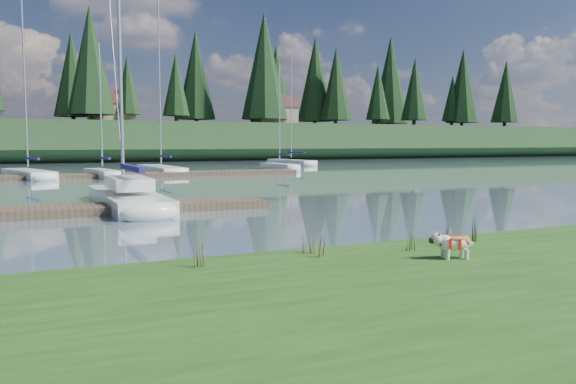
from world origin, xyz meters
name	(u,v)px	position (x,y,z in m)	size (l,w,h in m)	color
ground	(98,178)	(0.00, 30.00, 0.00)	(200.00, 200.00, 0.00)	gray
bank	(401,330)	(0.00, -6.00, 0.17)	(60.00, 9.00, 0.35)	#285319
ridge	(66,142)	(0.00, 73.00, 2.50)	(200.00, 20.00, 5.00)	#1C351A
bulldog	(454,242)	(2.94, -3.54, 0.65)	(0.82, 0.47, 0.48)	silver
sailboat_main	(124,194)	(-0.85, 11.54, 0.42)	(2.11, 9.81, 13.96)	silver
dock_near	(39,212)	(-4.00, 9.00, 0.15)	(16.00, 2.00, 0.30)	#4C3D2C
dock_far	(127,175)	(2.00, 30.00, 0.15)	(26.00, 2.20, 0.30)	#4C3D2C
sailboat_bg_1	(25,173)	(-4.70, 32.43, 0.33)	(3.92, 8.71, 12.72)	silver
sailboat_bg_2	(100,173)	(0.23, 30.71, 0.33)	(2.20, 6.34, 9.55)	silver
sailboat_bg_3	(159,169)	(5.28, 35.17, 0.32)	(2.50, 9.79, 14.03)	silver
sailboat_bg_4	(277,166)	(16.31, 35.97, 0.33)	(1.67, 6.40, 9.52)	silver
sailboat_bg_5	(288,162)	(22.04, 46.26, 0.32)	(2.95, 8.82, 12.30)	silver
weed_0	(323,244)	(0.79, -2.45, 0.61)	(0.17, 0.14, 0.62)	#475B23
weed_1	(308,241)	(0.69, -2.00, 0.59)	(0.17, 0.14, 0.56)	#475B23
weed_2	(446,234)	(3.65, -2.49, 0.60)	(0.17, 0.14, 0.61)	#475B23
weed_3	(197,253)	(-1.58, -2.32, 0.60)	(0.17, 0.14, 0.59)	#475B23
weed_4	(409,241)	(2.68, -2.55, 0.54)	(0.17, 0.14, 0.45)	#475B23
weed_5	(477,228)	(4.65, -2.32, 0.64)	(0.17, 0.14, 0.69)	#475B23
mud_lip	(267,267)	(0.00, -1.60, 0.07)	(60.00, 0.50, 0.14)	#33281C
conifer_4	(91,60)	(3.00, 66.00, 13.09)	(6.16, 6.16, 15.10)	#382619
conifer_5	(176,85)	(15.00, 70.00, 10.83)	(3.96, 3.96, 10.35)	#382619
conifer_6	(264,66)	(28.00, 68.00, 13.99)	(7.04, 7.04, 17.00)	#382619
conifer_7	(336,84)	(42.00, 71.00, 12.19)	(5.28, 5.28, 13.20)	#382619
conifer_8	(415,89)	(55.00, 67.00, 11.51)	(4.62, 4.62, 11.77)	#382619
conifer_9	(463,86)	(68.00, 70.00, 12.87)	(5.94, 5.94, 14.62)	#382619
house_1	(111,108)	(6.00, 71.00, 7.31)	(6.30, 5.30, 4.65)	gray
house_2	(274,111)	(30.00, 69.00, 7.31)	(6.30, 5.30, 4.65)	gray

